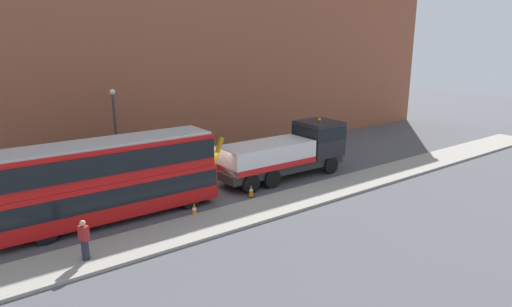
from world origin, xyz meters
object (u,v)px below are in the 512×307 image
Objects in this scene: double_decker_bus at (109,177)px; street_lamp at (115,126)px; traffic_cone_midway at (251,191)px; recovery_tow_truck at (288,151)px; traffic_cone_near_bus at (194,210)px; pedestrian_onlooker at (84,240)px.

street_lamp is at bearing 67.62° from double_decker_bus.
double_decker_bus reaches higher than traffic_cone_midway.
street_lamp is at bearing 145.86° from recovery_tow_truck.
recovery_tow_truck is 14.11× the size of traffic_cone_near_bus.
street_lamp is (-9.04, 6.29, 1.71)m from recovery_tow_truck.
recovery_tow_truck is 8.59m from traffic_cone_near_bus.
street_lamp is at bearing 39.11° from pedestrian_onlooker.
street_lamp is (-0.86, 8.46, 3.13)m from traffic_cone_near_bus.
pedestrian_onlooker is at bearing -116.63° from street_lamp.
double_decker_bus is 4.69m from pedestrian_onlooker.
double_decker_bus is 1.90× the size of street_lamp.
pedestrian_onlooker is (-14.12, -3.83, -0.77)m from recovery_tow_truck.
pedestrian_onlooker is at bearing -164.12° from recovery_tow_truck.
double_decker_bus is 6.48× the size of pedestrian_onlooker.
traffic_cone_midway is 9.80m from street_lamp.
street_lamp is (-4.89, 7.89, 3.13)m from traffic_cone_midway.
pedestrian_onlooker is 2.38× the size of traffic_cone_midway.
street_lamp is (2.68, 6.29, 1.24)m from double_decker_bus.
double_decker_bus reaches higher than pedestrian_onlooker.
recovery_tow_truck is 11.73m from double_decker_bus.
recovery_tow_truck is at bearing 0.66° from double_decker_bus.
recovery_tow_truck is 5.94× the size of pedestrian_onlooker.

